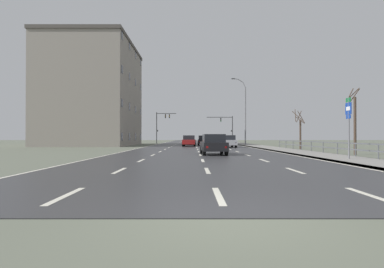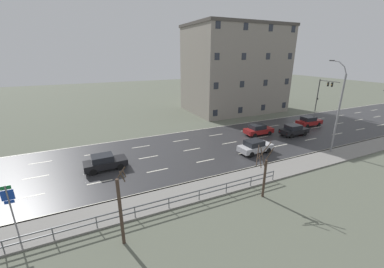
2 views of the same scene
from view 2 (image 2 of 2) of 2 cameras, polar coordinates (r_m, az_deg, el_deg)
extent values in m
cube|color=#5B6051|center=(40.20, 25.37, 0.86)|extent=(160.00, 160.00, 0.12)
cube|color=#303033|center=(49.83, 34.38, 2.63)|extent=(14.00, 120.00, 0.02)
cube|color=beige|center=(30.15, -32.63, -5.80)|extent=(0.16, 2.20, 0.01)
cube|color=beige|center=(29.74, -22.36, -4.48)|extent=(0.16, 2.20, 0.01)
cube|color=beige|center=(30.29, -12.18, -3.01)|extent=(0.16, 2.20, 0.01)
cube|color=beige|center=(31.77, -2.68, -1.56)|extent=(0.16, 2.20, 0.01)
cube|color=beige|center=(34.05, 5.76, -0.23)|extent=(0.16, 2.20, 0.01)
cube|color=beige|center=(36.98, 12.99, 0.91)|extent=(0.16, 2.20, 0.01)
cube|color=beige|center=(40.43, 19.08, 1.87)|extent=(0.16, 2.20, 0.01)
cube|color=beige|center=(44.27, 24.18, 2.65)|extent=(0.16, 2.20, 0.01)
cube|color=beige|center=(48.40, 28.43, 3.29)|extent=(0.16, 2.20, 0.01)
cube|color=beige|center=(52.77, 32.00, 3.81)|extent=(0.16, 2.20, 0.01)
cube|color=beige|center=(57.31, 35.03, 4.23)|extent=(0.16, 2.20, 0.01)
cube|color=beige|center=(61.99, 37.60, 4.59)|extent=(0.16, 2.20, 0.01)
cube|color=beige|center=(26.98, -33.45, -8.67)|extent=(0.16, 2.20, 0.01)
cube|color=beige|center=(26.51, -21.89, -7.23)|extent=(0.16, 2.20, 0.01)
cube|color=beige|center=(27.14, -10.47, -5.52)|extent=(0.16, 2.20, 0.01)
cube|color=beige|center=(28.78, -0.02, -3.75)|extent=(0.16, 2.20, 0.01)
cube|color=beige|center=(31.28, 9.00, -2.11)|extent=(0.16, 2.20, 0.01)
cube|color=beige|center=(34.45, 16.51, -0.71)|extent=(0.16, 2.20, 0.01)
cube|color=beige|center=(38.12, 22.66, 0.45)|extent=(0.16, 2.20, 0.01)
cube|color=beige|center=(42.17, 27.68, 1.40)|extent=(0.16, 2.20, 0.01)
cube|color=beige|center=(46.49, 31.80, 2.17)|extent=(0.16, 2.20, 0.01)
cube|color=beige|center=(51.02, 35.20, 2.79)|extent=(0.16, 2.20, 0.01)
cube|color=beige|center=(55.71, 38.05, 3.31)|extent=(0.16, 2.20, 0.01)
cube|color=beige|center=(23.90, -34.50, -12.27)|extent=(0.16, 2.20, 0.01)
cube|color=beige|center=(23.37, -21.27, -10.73)|extent=(0.16, 2.20, 0.01)
cube|color=beige|center=(24.08, -8.29, -8.66)|extent=(0.16, 2.20, 0.01)
cube|color=beige|center=(25.91, 3.26, -6.42)|extent=(0.16, 2.20, 0.01)
cube|color=beige|center=(28.66, 12.86, -4.34)|extent=(0.16, 2.20, 0.01)
cube|color=beige|center=(32.09, 20.56, -2.58)|extent=(0.16, 2.20, 0.01)
cube|color=beige|center=(36.01, 26.67, -1.14)|extent=(0.16, 2.20, 0.01)
cube|color=beige|center=(40.27, 31.53, 0.02)|extent=(0.16, 2.20, 0.01)
cube|color=beige|center=(44.78, 35.43, 0.95)|extent=(0.16, 2.20, 0.01)
cube|color=beige|center=(49.46, 38.61, 1.70)|extent=(0.16, 2.20, 0.01)
cube|color=beige|center=(53.49, 28.24, 4.60)|extent=(0.16, 120.00, 0.01)
cube|color=#515459|center=(17.49, -17.87, -17.43)|extent=(0.06, 27.57, 0.08)
cube|color=#515459|center=(17.72, -17.74, -18.48)|extent=(0.06, 27.57, 0.08)
cylinder|color=#515459|center=(18.50, -38.61, -20.61)|extent=(0.07, 0.07, 1.00)
cylinder|color=#515459|center=(17.94, -30.42, -20.12)|extent=(0.07, 0.07, 1.00)
cylinder|color=#515459|center=(17.73, -21.95, -19.21)|extent=(0.07, 0.07, 1.00)
cylinder|color=#515459|center=(17.87, -13.56, -17.92)|extent=(0.07, 0.07, 1.00)
cylinder|color=#515459|center=(18.35, -5.58, -16.33)|extent=(0.07, 0.07, 1.00)
cylinder|color=#515459|center=(19.15, 1.74, -14.58)|extent=(0.07, 0.07, 1.00)
cylinder|color=#515459|center=(20.23, 8.26, -12.80)|extent=(0.07, 0.07, 1.00)
cylinder|color=#515459|center=(21.55, 13.98, -11.09)|extent=(0.07, 0.07, 1.00)
cylinder|color=#515459|center=(23.07, 18.93, -9.50)|extent=(0.07, 0.07, 1.00)
cylinder|color=slate|center=(31.26, 31.65, 3.86)|extent=(0.20, 0.20, 8.98)
cylinder|color=slate|center=(30.71, 32.94, 12.73)|extent=(0.45, 0.11, 0.80)
cylinder|color=slate|center=(30.97, 32.34, 14.02)|extent=(0.75, 0.11, 0.57)
cylinder|color=slate|center=(31.39, 31.28, 14.80)|extent=(0.84, 0.11, 0.25)
cube|color=#333335|center=(31.63, 30.66, 14.95)|extent=(0.56, 0.24, 0.12)
cylinder|color=slate|center=(18.85, -37.25, -14.69)|extent=(0.09, 0.09, 3.64)
cube|color=#146633|center=(18.11, -38.28, -10.14)|extent=(0.03, 0.56, 0.24)
cube|color=#143899|center=(18.33, -37.96, -11.53)|extent=(0.03, 0.68, 0.68)
cube|color=white|center=(18.34, -37.95, -11.50)|extent=(0.01, 0.44, 0.22)
cube|color=#143899|center=(18.54, -37.67, -12.81)|extent=(0.03, 0.52, 0.22)
cylinder|color=#38383A|center=(53.62, 27.94, 8.17)|extent=(0.18, 0.18, 6.42)
cylinder|color=#38383A|center=(52.08, 30.19, 10.90)|extent=(4.04, 0.12, 0.12)
cube|color=black|center=(52.25, 29.91, 10.34)|extent=(0.20, 0.28, 0.80)
sphere|color=#2D2D2D|center=(52.10, 29.86, 10.63)|extent=(0.14, 0.14, 0.14)
sphere|color=#F2AD19|center=(52.13, 29.82, 10.35)|extent=(0.14, 0.14, 0.14)
sphere|color=#2D2D2D|center=(52.15, 29.77, 10.06)|extent=(0.14, 0.14, 0.14)
cube|color=black|center=(51.79, 30.63, 10.17)|extent=(0.20, 0.28, 0.80)
sphere|color=#2D2D2D|center=(51.64, 30.59, 10.46)|extent=(0.14, 0.14, 0.14)
sphere|color=#F2AD19|center=(51.66, 30.54, 10.17)|extent=(0.14, 0.14, 0.14)
sphere|color=#2D2D2D|center=(51.69, 30.49, 9.89)|extent=(0.14, 0.14, 0.14)
cube|color=black|center=(53.54, 27.99, 7.48)|extent=(0.18, 0.12, 0.32)
cube|color=#B7B7BC|center=(28.66, 14.98, -3.17)|extent=(1.98, 4.19, 0.64)
cube|color=black|center=(28.28, 14.72, -2.09)|extent=(1.67, 2.08, 0.60)
cube|color=slate|center=(28.91, 16.11, -1.80)|extent=(1.41, 0.16, 0.51)
cylinder|color=black|center=(29.10, 17.85, -3.79)|extent=(0.26, 0.67, 0.66)
cylinder|color=black|center=(30.14, 15.68, -2.79)|extent=(0.26, 0.67, 0.66)
cylinder|color=black|center=(27.42, 14.10, -4.82)|extent=(0.26, 0.67, 0.66)
cylinder|color=black|center=(28.53, 11.95, -3.71)|extent=(0.26, 0.67, 0.66)
cube|color=red|center=(27.85, 10.99, -3.50)|extent=(0.16, 0.05, 0.14)
cube|color=red|center=(26.93, 12.74, -4.42)|extent=(0.16, 0.05, 0.14)
cube|color=maroon|center=(35.09, 15.73, 0.80)|extent=(1.91, 4.16, 0.64)
cube|color=black|center=(34.76, 15.49, 1.72)|extent=(1.63, 2.05, 0.60)
cube|color=slate|center=(35.34, 16.70, 1.85)|extent=(1.41, 0.13, 0.51)
cylinder|color=black|center=(35.38, 18.10, 0.17)|extent=(0.24, 0.67, 0.66)
cylinder|color=black|center=(36.55, 16.48, 0.91)|extent=(0.24, 0.67, 0.66)
cylinder|color=black|center=(33.82, 14.82, -0.36)|extent=(0.24, 0.67, 0.66)
cylinder|color=black|center=(35.04, 13.24, 0.43)|extent=(0.24, 0.67, 0.66)
cube|color=red|center=(34.40, 12.39, 0.72)|extent=(0.16, 0.05, 0.14)
cube|color=red|center=(33.39, 13.67, 0.07)|extent=(0.16, 0.05, 0.14)
cube|color=black|center=(25.35, -20.06, -6.64)|extent=(1.93, 4.17, 0.64)
cube|color=black|center=(25.08, -20.78, -5.44)|extent=(1.64, 2.07, 0.60)
cube|color=slate|center=(25.18, -18.64, -5.15)|extent=(1.41, 0.14, 0.51)
cylinder|color=black|center=(24.90, -16.81, -7.56)|extent=(0.25, 0.67, 0.66)
cylinder|color=black|center=(26.35, -17.50, -6.13)|extent=(0.25, 0.67, 0.66)
cylinder|color=black|center=(24.67, -22.64, -8.51)|extent=(0.25, 0.67, 0.66)
cylinder|color=black|center=(26.14, -23.00, -7.01)|extent=(0.25, 0.67, 0.66)
cube|color=red|center=(25.86, -24.73, -6.75)|extent=(0.16, 0.05, 0.14)
cube|color=red|center=(24.66, -24.53, -7.97)|extent=(0.16, 0.05, 0.14)
cube|color=black|center=(36.62, 23.33, 0.69)|extent=(1.80, 4.12, 0.64)
cube|color=black|center=(36.27, 23.18, 1.57)|extent=(1.58, 2.02, 0.60)
cube|color=slate|center=(36.97, 24.19, 1.71)|extent=(1.40, 0.09, 0.51)
cylinder|color=black|center=(37.15, 25.50, 0.11)|extent=(0.23, 0.66, 0.66)
cylinder|color=black|center=(38.14, 23.69, 0.81)|extent=(0.23, 0.66, 0.66)
cylinder|color=black|center=(35.29, 22.80, -0.43)|extent=(0.23, 0.66, 0.66)
cylinder|color=black|center=(36.34, 20.98, 0.32)|extent=(0.23, 0.66, 0.66)
cube|color=red|center=(35.63, 20.33, 0.59)|extent=(0.16, 0.04, 0.14)
cube|color=red|center=(34.76, 21.83, -0.03)|extent=(0.16, 0.04, 0.14)
cube|color=maroon|center=(42.41, 26.33, 2.58)|extent=(1.86, 4.14, 0.64)
cube|color=black|center=(42.08, 26.23, 3.36)|extent=(1.61, 2.04, 0.60)
cube|color=slate|center=(42.80, 27.06, 3.44)|extent=(1.41, 0.11, 0.51)
cylinder|color=black|center=(42.97, 28.18, 2.04)|extent=(0.24, 0.67, 0.66)
cylinder|color=black|center=(43.94, 26.57, 2.62)|extent=(0.24, 0.67, 0.66)
cylinder|color=black|center=(41.05, 25.95, 1.68)|extent=(0.24, 0.67, 0.66)
cylinder|color=black|center=(42.06, 24.32, 2.29)|extent=(0.24, 0.67, 0.66)
cube|color=red|center=(41.34, 23.81, 2.56)|extent=(0.16, 0.04, 0.14)
cube|color=red|center=(40.50, 25.15, 2.06)|extent=(0.16, 0.04, 0.14)
cube|color=gray|center=(49.53, 10.18, 14.83)|extent=(12.55, 18.09, 15.85)
cube|color=#4C4742|center=(49.70, 10.76, 24.26)|extent=(12.80, 18.45, 0.50)
cube|color=#282D38|center=(41.03, 5.62, 5.05)|extent=(0.04, 0.90, 1.10)
cube|color=#282D38|center=(43.86, 11.55, 5.65)|extent=(0.04, 0.90, 1.10)
cube|color=#282D38|center=(47.10, 16.73, 6.12)|extent=(0.04, 0.90, 1.10)
cube|color=#282D38|center=(50.68, 21.22, 6.49)|extent=(0.04, 0.90, 1.10)
cube|color=#282D38|center=(40.21, 5.83, 11.46)|extent=(0.04, 0.90, 1.10)
cube|color=#282D38|center=(43.09, 11.95, 11.64)|extent=(0.04, 0.90, 1.10)
cube|color=#282D38|center=(46.38, 17.27, 11.69)|extent=(0.04, 0.90, 1.10)
cube|color=#282D38|center=(50.01, 21.85, 11.65)|extent=(0.04, 0.90, 1.10)
cube|color=#282D38|center=(39.90, 6.05, 18.04)|extent=(0.04, 0.90, 1.10)
cube|color=#282D38|center=(42.80, 12.39, 17.77)|extent=(0.04, 0.90, 1.10)
cube|color=#282D38|center=(46.12, 17.84, 17.37)|extent=(0.04, 0.90, 1.10)
cube|color=#282D38|center=(49.76, 22.51, 16.91)|extent=(0.04, 0.90, 1.10)
cube|color=#282D38|center=(40.12, 6.30, 24.65)|extent=(0.04, 0.90, 1.10)
cube|color=#282D38|center=(43.01, 12.85, 23.92)|extent=(0.04, 0.90, 1.10)
cube|color=#282D38|center=(46.31, 18.45, 23.06)|extent=(0.04, 0.90, 1.10)
cube|color=#282D38|center=(49.94, 23.21, 22.17)|extent=(0.04, 0.90, 1.10)
cylinder|color=#423328|center=(15.16, -16.78, -17.66)|extent=(0.20, 0.20, 4.42)
cylinder|color=#423328|center=(13.81, -16.01, -9.15)|extent=(0.86, 0.30, 0.92)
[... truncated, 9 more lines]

